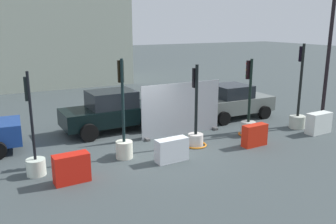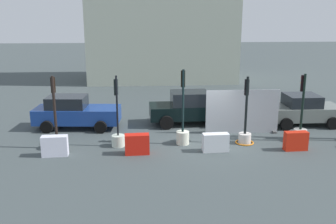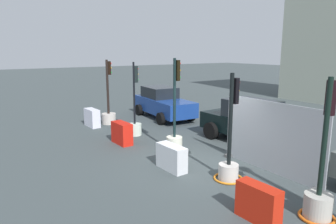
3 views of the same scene
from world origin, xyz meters
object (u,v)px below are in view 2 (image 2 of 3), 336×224
traffic_light_2 (183,129)px  construction_barrier_0 (55,146)px  construction_barrier_2 (215,142)px  traffic_light_3 (245,130)px  traffic_light_4 (300,129)px  car_grey_saloon (302,110)px  traffic_light_0 (57,135)px  traffic_light_1 (118,133)px  construction_barrier_3 (296,141)px  car_blue_estate (75,112)px  car_black_sedan (189,108)px  construction_barrier_1 (137,144)px

traffic_light_2 → construction_barrier_0: size_ratio=3.17×
construction_barrier_2 → traffic_light_3: bearing=32.0°
traffic_light_4 → car_grey_saloon: traffic_light_4 is taller
traffic_light_2 → traffic_light_3: (2.86, -0.07, -0.10)m
traffic_light_0 → traffic_light_4: 11.10m
construction_barrier_2 → traffic_light_1: bearing=167.4°
traffic_light_4 → construction_barrier_0: (-10.99, -1.16, -0.15)m
traffic_light_2 → construction_barrier_3: (4.83, -1.14, -0.30)m
car_blue_estate → construction_barrier_3: bearing=-21.8°
car_black_sedan → construction_barrier_1: bearing=-122.1°
traffic_light_2 → car_grey_saloon: (6.71, 2.74, 0.08)m
traffic_light_0 → traffic_light_1: traffic_light_0 is taller
construction_barrier_3 → construction_barrier_2: bearing=178.3°
traffic_light_2 → construction_barrier_1: traffic_light_2 is taller
construction_barrier_3 → car_black_sedan: 6.06m
traffic_light_2 → traffic_light_4: size_ratio=1.08×
construction_barrier_0 → traffic_light_3: bearing=7.1°
construction_barrier_1 → construction_barrier_2: construction_barrier_1 is taller
traffic_light_1 → construction_barrier_2: bearing=-12.6°
traffic_light_0 → traffic_light_1: bearing=2.1°
construction_barrier_1 → car_grey_saloon: 9.59m
traffic_light_4 → car_grey_saloon: size_ratio=0.80×
traffic_light_1 → construction_barrier_1: bearing=-50.6°
traffic_light_3 → car_black_sedan: size_ratio=0.72×
construction_barrier_3 → car_grey_saloon: 4.32m
construction_barrier_2 → traffic_light_2: bearing=141.7°
traffic_light_0 → car_grey_saloon: 12.65m
traffic_light_4 → construction_barrier_0: 11.06m
construction_barrier_1 → car_blue_estate: (-3.22, 4.04, 0.39)m
construction_barrier_1 → car_black_sedan: 5.22m
construction_barrier_2 → car_blue_estate: 7.69m
traffic_light_2 → car_grey_saloon: size_ratio=0.87×
traffic_light_3 → traffic_light_4: bearing=2.7°
traffic_light_4 → car_blue_estate: bearing=165.2°
traffic_light_1 → traffic_light_4: traffic_light_1 is taller
car_blue_estate → car_black_sedan: 5.99m
traffic_light_0 → traffic_light_2: size_ratio=0.94×
traffic_light_3 → construction_barrier_3: traffic_light_3 is taller
traffic_light_0 → car_grey_saloon: bearing=13.4°
car_grey_saloon → construction_barrier_0: bearing=-162.5°
construction_barrier_2 → traffic_light_0: bearing=173.0°
construction_barrier_1 → construction_barrier_3: size_ratio=1.03×
construction_barrier_1 → car_black_sedan: (2.77, 4.41, 0.43)m
car_grey_saloon → car_blue_estate: (-11.99, 0.17, 0.03)m
construction_barrier_2 → construction_barrier_3: bearing=-1.7°
car_blue_estate → car_black_sedan: car_black_sedan is taller
construction_barrier_0 → traffic_light_0: bearing=96.6°
traffic_light_2 → construction_barrier_2: (1.32, -1.04, -0.32)m
traffic_light_3 → car_black_sedan: traffic_light_3 is taller
traffic_light_2 → traffic_light_3: traffic_light_2 is taller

